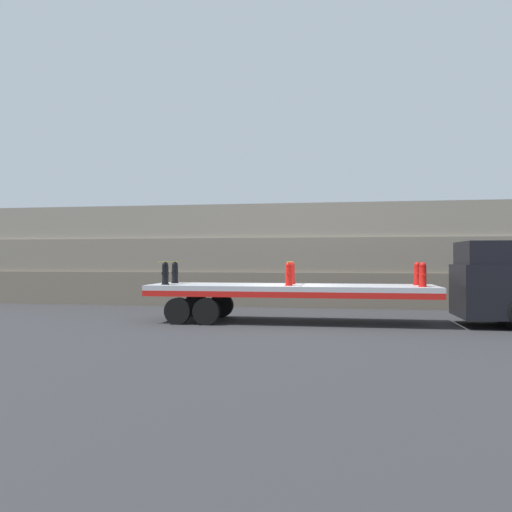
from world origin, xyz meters
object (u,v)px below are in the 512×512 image
Objects in this scene: fire_hydrant_black_near_0 at (165,274)px; fire_hydrant_black_far_0 at (175,273)px; truck_cab at (501,283)px; fire_hydrant_red_far_1 at (292,273)px; fire_hydrant_red_near_2 at (423,275)px; fire_hydrant_red_near_1 at (289,274)px; fire_hydrant_red_far_2 at (417,274)px; flatbed_trailer at (274,291)px.

fire_hydrant_black_near_0 is 1.00× the size of fire_hydrant_black_far_0.
fire_hydrant_black_near_0 and fire_hydrant_black_far_0 have the same top height.
truck_cab is 11.59m from fire_hydrant_black_far_0.
fire_hydrant_red_far_1 and fire_hydrant_red_near_2 have the same top height.
fire_hydrant_black_far_0 is 4.60m from fire_hydrant_red_near_1.
truck_cab is 2.70m from fire_hydrant_red_far_2.
fire_hydrant_red_far_2 is (5.06, 0.55, 0.64)m from flatbed_trailer.
fire_hydrant_black_near_0 is at bearing 180.00° from fire_hydrant_red_near_1.
fire_hydrant_black_far_0 is 1.00× the size of fire_hydrant_red_far_2.
truck_cab is 0.28× the size of flatbed_trailer.
flatbed_trailer is at bearing -136.76° from fire_hydrant_red_far_1.
truck_cab is at bearing -2.71° from fire_hydrant_black_far_0.
fire_hydrant_red_far_1 is (4.47, 0.00, 0.00)m from fire_hydrant_black_far_0.
flatbed_trailer is 5.12m from fire_hydrant_red_near_2.
fire_hydrant_black_far_0 is at bearing 166.22° from fire_hydrant_red_near_1.
fire_hydrant_red_near_1 is at bearing 0.00° from fire_hydrant_black_near_0.
fire_hydrant_red_near_1 is 1.10m from fire_hydrant_red_far_1.
fire_hydrant_black_far_0 is at bearing 90.00° from fire_hydrant_black_near_0.
fire_hydrant_red_far_1 is 4.60m from fire_hydrant_red_near_2.
fire_hydrant_black_near_0 is 1.10m from fire_hydrant_black_far_0.
fire_hydrant_red_near_2 is (-2.62, -0.55, 0.29)m from truck_cab.
flatbed_trailer is 3.98m from fire_hydrant_black_far_0.
truck_cab reaches higher than flatbed_trailer.
truck_cab is 3.48× the size of fire_hydrant_red_near_1.
truck_cab reaches higher than fire_hydrant_red_far_2.
flatbed_trailer is 5.12m from fire_hydrant_red_far_2.
fire_hydrant_red_far_1 is (4.47, 1.10, 0.00)m from fire_hydrant_black_near_0.
fire_hydrant_black_near_0 is at bearing -173.01° from fire_hydrant_red_far_2.
fire_hydrant_red_far_1 is 4.47m from fire_hydrant_red_far_2.
fire_hydrant_black_far_0 is at bearing 177.29° from truck_cab.
flatbed_trailer is 1.02m from fire_hydrant_red_near_1.
truck_cab reaches higher than fire_hydrant_red_near_2.
fire_hydrant_red_near_2 is at bearing -6.99° from fire_hydrant_black_far_0.
fire_hydrant_red_near_1 is 4.60m from fire_hydrant_red_far_2.
fire_hydrant_red_near_2 is at bearing -168.20° from truck_cab.
fire_hydrant_red_near_1 is at bearing -43.24° from flatbed_trailer.
truck_cab reaches higher than fire_hydrant_red_near_1.
flatbed_trailer is 3.98m from fire_hydrant_black_near_0.
truck_cab reaches higher than fire_hydrant_black_near_0.
fire_hydrant_red_far_1 is at bearing 13.78° from fire_hydrant_black_near_0.
fire_hydrant_black_near_0 is at bearing -177.29° from truck_cab.
fire_hydrant_black_far_0 is 4.47m from fire_hydrant_red_far_1.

